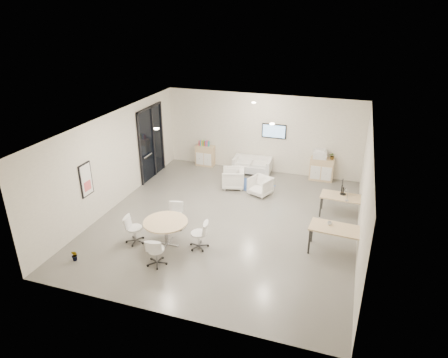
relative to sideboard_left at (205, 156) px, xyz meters
name	(u,v)px	position (x,y,z in m)	size (l,w,h in m)	color
room_shell	(228,175)	(2.39, -4.27, 1.16)	(9.60, 10.60, 4.80)	#605E58
glass_door	(151,141)	(-1.56, -1.76, 1.06)	(0.09, 1.90, 2.85)	black
artwork	(86,180)	(-1.58, -5.87, 1.11)	(0.05, 0.54, 1.04)	black
wall_tv	(274,131)	(2.89, 0.19, 1.31)	(0.98, 0.06, 0.58)	black
ceiling_spots	(230,117)	(2.19, -3.44, 2.74)	(3.14, 4.14, 0.03)	#FFEAC6
sideboard_left	(205,156)	(0.00, 0.00, 0.00)	(0.78, 0.41, 0.88)	tan
sideboard_right	(321,169)	(4.90, -0.02, 0.01)	(0.91, 0.44, 0.91)	tan
books	(204,143)	(-0.04, 0.00, 0.55)	(0.46, 0.14, 0.22)	red
printer	(320,154)	(4.78, -0.01, 0.64)	(0.54, 0.46, 0.36)	white
loveseat	(252,165)	(2.14, -0.16, -0.12)	(1.57, 0.83, 0.58)	silver
blue_rug	(252,186)	(2.45, -1.45, -0.43)	(1.56, 1.04, 0.01)	navy
armchair_left	(233,177)	(1.81, -1.80, -0.03)	(0.80, 0.75, 0.82)	silver
armchair_right	(260,185)	(2.93, -2.07, -0.07)	(0.71, 0.67, 0.73)	silver
desk_rear	(342,198)	(5.82, -2.79, 0.20)	(1.40, 0.76, 0.71)	tan
desk_front	(337,230)	(5.79, -5.01, 0.25)	(1.52, 0.84, 0.77)	tan
monitor	(342,187)	(5.78, -2.64, 0.51)	(0.20, 0.50, 0.44)	black
round_table	(166,224)	(1.16, -6.18, 0.25)	(1.27, 1.27, 0.77)	tan
meeting_chairs	(166,232)	(1.16, -6.18, -0.03)	(2.54, 2.54, 0.82)	white
plant_cabinet	(332,157)	(5.26, -0.01, 0.58)	(0.25, 0.27, 0.21)	#3F7F3F
plant_floor	(75,258)	(-0.85, -7.69, -0.36)	(0.19, 0.34, 0.15)	#3F7F3F
cup	(330,223)	(5.58, -4.90, 0.39)	(0.12, 0.09, 0.12)	white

